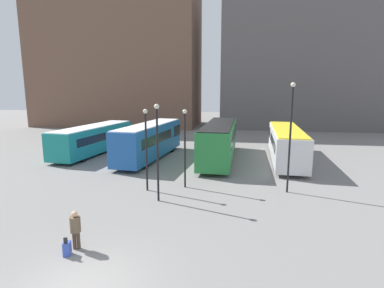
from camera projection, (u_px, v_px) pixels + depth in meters
The scene contains 13 objects.
ground_plane at pixel (82, 286), 9.65m from camera, with size 160.00×160.00×0.00m, color slate.
building_block_left at pixel (118, 42), 53.14m from camera, with size 28.46×13.01×29.52m.
building_block_right at pixel (312, 67), 49.14m from camera, with size 29.43×10.40×20.20m.
bus_0 at pixel (95, 138), 30.06m from camera, with size 3.79×11.44×2.78m.
bus_1 at pixel (150, 140), 27.73m from camera, with size 3.58×11.36×3.22m.
bus_2 at pixel (219, 140), 27.28m from camera, with size 2.92×12.33×3.32m.
bus_3 at pixel (286, 143), 26.85m from camera, with size 3.22×12.15×2.92m.
traveler at pixel (75, 227), 11.80m from camera, with size 0.51×0.51×1.59m.
suitcase at pixel (67, 248), 11.44m from camera, with size 0.34×0.38×0.78m.
lamp_post_0 at pixel (146, 143), 18.43m from camera, with size 0.28×0.28×5.14m.
lamp_post_1 at pixel (185, 142), 19.06m from camera, with size 0.28×0.28×5.08m.
lamp_post_2 at pixel (157, 145), 16.59m from camera, with size 0.28×0.28×5.52m.
lamp_post_3 at pixel (291, 130), 17.94m from camera, with size 0.28×0.28×6.71m.
Camera 1 is at (4.80, -8.07, 6.24)m, focal length 28.00 mm.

